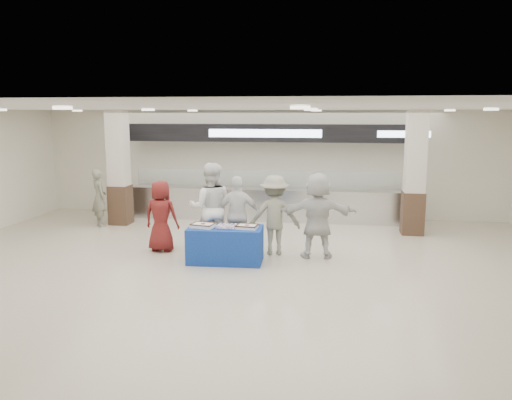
% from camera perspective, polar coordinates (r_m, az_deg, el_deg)
% --- Properties ---
extents(ground, '(14.00, 14.00, 0.00)m').
position_cam_1_polar(ground, '(9.67, -3.09, -8.86)').
color(ground, beige).
rests_on(ground, ground).
extents(serving_line, '(8.70, 0.85, 2.80)m').
position_cam_1_polar(serving_line, '(14.61, 1.16, 2.22)').
color(serving_line, silver).
rests_on(serving_line, ground).
extents(column_left, '(0.55, 0.55, 3.20)m').
position_cam_1_polar(column_left, '(14.50, -15.39, 3.29)').
color(column_left, '#372419').
rests_on(column_left, ground).
extents(column_right, '(0.55, 0.55, 3.20)m').
position_cam_1_polar(column_right, '(13.42, 17.66, 2.67)').
color(column_right, '#372419').
rests_on(column_right, ground).
extents(display_table, '(1.58, 0.85, 0.75)m').
position_cam_1_polar(display_table, '(10.56, -3.53, -5.12)').
color(display_table, '#163C98').
rests_on(display_table, ground).
extents(sheet_cake_left, '(0.52, 0.43, 0.10)m').
position_cam_1_polar(sheet_cake_left, '(10.50, -6.07, -2.86)').
color(sheet_cake_left, white).
rests_on(sheet_cake_left, display_table).
extents(sheet_cake_right, '(0.45, 0.36, 0.09)m').
position_cam_1_polar(sheet_cake_right, '(10.34, -1.03, -3.02)').
color(sheet_cake_right, white).
rests_on(sheet_cake_right, display_table).
extents(cupcake_tray, '(0.41, 0.32, 0.06)m').
position_cam_1_polar(cupcake_tray, '(10.42, -3.41, -3.02)').
color(cupcake_tray, silver).
rests_on(cupcake_tray, display_table).
extents(civilian_maroon, '(0.84, 0.59, 1.62)m').
position_cam_1_polar(civilian_maroon, '(11.49, -10.78, -1.81)').
color(civilian_maroon, maroon).
rests_on(civilian_maroon, ground).
extents(soldier_a, '(0.70, 0.50, 1.80)m').
position_cam_1_polar(soldier_a, '(11.70, -5.09, -1.02)').
color(soldier_a, slate).
rests_on(soldier_a, ground).
extents(chef_tall, '(1.10, 0.92, 2.03)m').
position_cam_1_polar(chef_tall, '(11.21, -5.18, -0.91)').
color(chef_tall, white).
rests_on(chef_tall, ground).
extents(chef_short, '(1.07, 0.54, 1.75)m').
position_cam_1_polar(chef_short, '(11.06, -2.08, -1.74)').
color(chef_short, white).
rests_on(chef_short, ground).
extents(soldier_b, '(1.22, 0.81, 1.77)m').
position_cam_1_polar(soldier_b, '(11.04, 2.13, -1.74)').
color(soldier_b, slate).
rests_on(soldier_b, ground).
extents(civilian_white, '(1.79, 0.74, 1.87)m').
position_cam_1_polar(civilian_white, '(10.83, 7.02, -1.74)').
color(civilian_white, silver).
rests_on(civilian_white, ground).
extents(soldier_bg, '(0.68, 0.69, 1.61)m').
position_cam_1_polar(soldier_bg, '(14.48, -17.47, 0.28)').
color(soldier_bg, slate).
rests_on(soldier_bg, ground).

